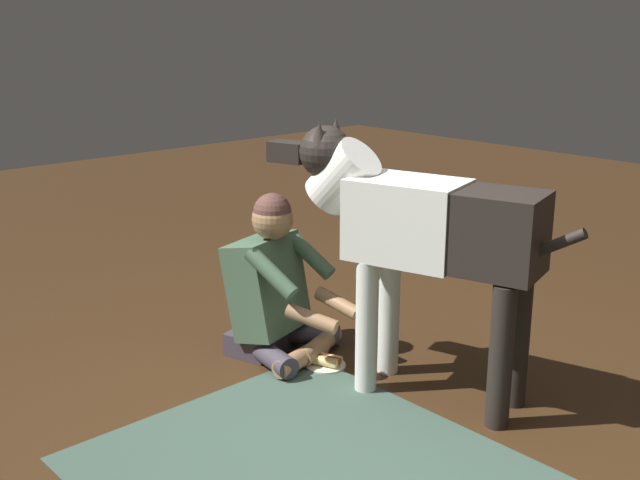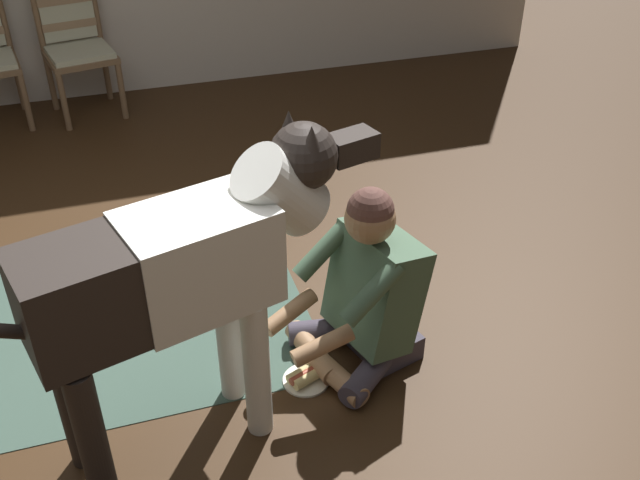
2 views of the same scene
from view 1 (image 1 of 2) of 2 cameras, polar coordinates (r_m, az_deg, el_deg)
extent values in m
plane|color=#372312|center=(3.28, 3.63, -15.12)|extent=(14.15, 14.15, 0.00)
cube|color=#3E3743|center=(4.15, -4.36, -7.26)|extent=(0.33, 0.39, 0.12)
cylinder|color=#3E3743|center=(4.18, -1.32, -6.96)|extent=(0.37, 0.34, 0.11)
cylinder|color=#9F7450|center=(4.05, -0.06, -7.80)|extent=(0.21, 0.37, 0.09)
cylinder|color=#3E3743|center=(3.94, -3.79, -8.44)|extent=(0.41, 0.17, 0.11)
cylinder|color=#9F7450|center=(3.92, -1.38, -8.65)|extent=(0.16, 0.37, 0.09)
cube|color=#435F47|center=(4.01, -3.95, -3.35)|extent=(0.40, 0.47, 0.53)
cylinder|color=#435F47|center=(4.02, -0.75, -1.10)|extent=(0.30, 0.16, 0.24)
cylinder|color=#9F7450|center=(3.95, 1.33, -4.68)|extent=(0.28, 0.11, 0.12)
cylinder|color=#435F47|center=(3.74, -3.62, -2.44)|extent=(0.30, 0.16, 0.24)
cylinder|color=#9F7450|center=(3.75, -0.61, -5.83)|extent=(0.27, 0.18, 0.12)
sphere|color=#9F7450|center=(3.88, -3.52, 1.54)|extent=(0.21, 0.21, 0.21)
sphere|color=brown|center=(3.87, -3.53, 2.07)|extent=(0.19, 0.19, 0.19)
cylinder|color=silver|center=(3.61, 3.45, -6.39)|extent=(0.10, 0.10, 0.64)
cylinder|color=silver|center=(3.81, 5.11, -5.25)|extent=(0.10, 0.10, 0.64)
cylinder|color=black|center=(3.39, 13.18, -8.42)|extent=(0.10, 0.10, 0.64)
cylinder|color=black|center=(3.59, 14.39, -7.06)|extent=(0.10, 0.10, 0.64)
cube|color=silver|center=(3.50, 6.44, 1.49)|extent=(0.58, 0.46, 0.37)
cube|color=black|center=(3.36, 12.46, 0.59)|extent=(0.51, 0.42, 0.35)
cylinder|color=silver|center=(3.61, 1.72, 4.70)|extent=(0.41, 0.32, 0.37)
sphere|color=black|center=(3.64, 0.40, 6.52)|extent=(0.25, 0.25, 0.25)
cube|color=black|center=(3.75, -2.33, 6.51)|extent=(0.21, 0.16, 0.10)
cone|color=black|center=(3.55, -0.05, 7.81)|extent=(0.11, 0.11, 0.11)
cone|color=black|center=(3.68, 1.18, 8.09)|extent=(0.11, 0.11, 0.11)
cylinder|color=black|center=(3.30, 16.29, -0.61)|extent=(0.33, 0.13, 0.22)
cylinder|color=silver|center=(3.96, 0.41, -9.21)|extent=(0.20, 0.20, 0.01)
cylinder|color=#D8BE79|center=(3.97, 0.55, -8.70)|extent=(0.16, 0.10, 0.05)
cylinder|color=#D8BE79|center=(3.93, 0.28, -8.94)|extent=(0.16, 0.10, 0.05)
cylinder|color=#983A26|center=(3.95, 0.41, -8.73)|extent=(0.16, 0.09, 0.04)
camera|label=2|loc=(5.10, 26.04, 21.19)|focal=41.12mm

